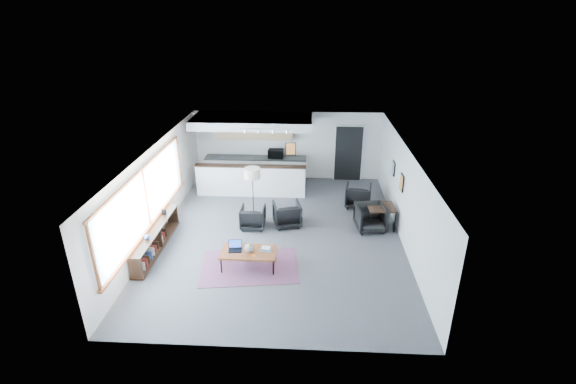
{
  "coord_description": "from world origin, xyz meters",
  "views": [
    {
      "loc": [
        0.82,
        -10.68,
        6.07
      ],
      "look_at": [
        0.23,
        0.4,
        1.18
      ],
      "focal_mm": 26.0,
      "sensor_mm": 36.0,
      "label": 1
    }
  ],
  "objects_px": {
    "armchair_left": "(253,216)",
    "dining_table": "(381,208)",
    "ceramic_pot": "(249,248)",
    "floor_lamp": "(252,175)",
    "microwave": "(276,153)",
    "laptop": "(235,247)",
    "dining_chair_near": "(370,219)",
    "book_stack": "(266,249)",
    "dining_chair_far": "(358,196)",
    "coffee_table": "(249,252)",
    "armchair_right": "(287,213)"
  },
  "relations": [
    {
      "from": "coffee_table",
      "to": "book_stack",
      "type": "bearing_deg",
      "value": 9.62
    },
    {
      "from": "armchair_left",
      "to": "microwave",
      "type": "distance_m",
      "value": 3.86
    },
    {
      "from": "coffee_table",
      "to": "floor_lamp",
      "type": "distance_m",
      "value": 2.9
    },
    {
      "from": "dining_table",
      "to": "dining_chair_far",
      "type": "bearing_deg",
      "value": 110.24
    },
    {
      "from": "ceramic_pot",
      "to": "dining_table",
      "type": "relative_size",
      "value": 0.27
    },
    {
      "from": "armchair_left",
      "to": "dining_table",
      "type": "distance_m",
      "value": 3.84
    },
    {
      "from": "dining_table",
      "to": "microwave",
      "type": "xyz_separation_m",
      "value": [
        -3.43,
        3.52,
        0.5
      ]
    },
    {
      "from": "coffee_table",
      "to": "armchair_right",
      "type": "bearing_deg",
      "value": 70.43
    },
    {
      "from": "dining_chair_near",
      "to": "laptop",
      "type": "bearing_deg",
      "value": -159.27
    },
    {
      "from": "armchair_right",
      "to": "dining_chair_far",
      "type": "bearing_deg",
      "value": -161.27
    },
    {
      "from": "dining_table",
      "to": "dining_chair_near",
      "type": "distance_m",
      "value": 0.46
    },
    {
      "from": "dining_chair_near",
      "to": "armchair_left",
      "type": "bearing_deg",
      "value": 171.97
    },
    {
      "from": "book_stack",
      "to": "dining_chair_far",
      "type": "relative_size",
      "value": 0.43
    },
    {
      "from": "dining_chair_near",
      "to": "microwave",
      "type": "bearing_deg",
      "value": 121.24
    },
    {
      "from": "dining_chair_far",
      "to": "microwave",
      "type": "bearing_deg",
      "value": -26.63
    },
    {
      "from": "ceramic_pot",
      "to": "dining_chair_near",
      "type": "distance_m",
      "value": 3.97
    },
    {
      "from": "dining_chair_far",
      "to": "microwave",
      "type": "distance_m",
      "value": 3.68
    },
    {
      "from": "dining_chair_near",
      "to": "dining_chair_far",
      "type": "relative_size",
      "value": 1.03
    },
    {
      "from": "ceramic_pot",
      "to": "floor_lamp",
      "type": "distance_m",
      "value": 2.88
    },
    {
      "from": "armchair_left",
      "to": "microwave",
      "type": "xyz_separation_m",
      "value": [
        0.39,
        3.76,
        0.75
      ]
    },
    {
      "from": "coffee_table",
      "to": "armchair_left",
      "type": "height_order",
      "value": "armchair_left"
    },
    {
      "from": "armchair_left",
      "to": "dining_chair_near",
      "type": "height_order",
      "value": "same"
    },
    {
      "from": "dining_table",
      "to": "ceramic_pot",
      "type": "bearing_deg",
      "value": -146.73
    },
    {
      "from": "coffee_table",
      "to": "dining_table",
      "type": "xyz_separation_m",
      "value": [
        3.65,
        2.35,
        0.2
      ]
    },
    {
      "from": "laptop",
      "to": "dining_chair_near",
      "type": "height_order",
      "value": "dining_chair_near"
    },
    {
      "from": "dining_table",
      "to": "microwave",
      "type": "distance_m",
      "value": 4.95
    },
    {
      "from": "book_stack",
      "to": "ceramic_pot",
      "type": "bearing_deg",
      "value": -166.64
    },
    {
      "from": "laptop",
      "to": "microwave",
      "type": "relative_size",
      "value": 0.64
    },
    {
      "from": "floor_lamp",
      "to": "microwave",
      "type": "xyz_separation_m",
      "value": [
        0.45,
        3.18,
        -0.34
      ]
    },
    {
      "from": "dining_table",
      "to": "book_stack",
      "type": "bearing_deg",
      "value": -144.56
    },
    {
      "from": "coffee_table",
      "to": "ceramic_pot",
      "type": "height_order",
      "value": "ceramic_pot"
    },
    {
      "from": "armchair_left",
      "to": "dining_table",
      "type": "xyz_separation_m",
      "value": [
        3.83,
        0.24,
        0.25
      ]
    },
    {
      "from": "book_stack",
      "to": "dining_chair_far",
      "type": "distance_m",
      "value": 4.57
    },
    {
      "from": "coffee_table",
      "to": "microwave",
      "type": "distance_m",
      "value": 5.92
    },
    {
      "from": "book_stack",
      "to": "dining_chair_far",
      "type": "xyz_separation_m",
      "value": [
        2.69,
        3.69,
        -0.14
      ]
    },
    {
      "from": "laptop",
      "to": "dining_table",
      "type": "height_order",
      "value": "laptop"
    },
    {
      "from": "ceramic_pot",
      "to": "dining_table",
      "type": "height_order",
      "value": "ceramic_pot"
    },
    {
      "from": "ceramic_pot",
      "to": "dining_chair_near",
      "type": "bearing_deg",
      "value": 33.35
    },
    {
      "from": "armchair_left",
      "to": "armchair_right",
      "type": "bearing_deg",
      "value": -168.09
    },
    {
      "from": "book_stack",
      "to": "dining_chair_far",
      "type": "bearing_deg",
      "value": 53.91
    },
    {
      "from": "book_stack",
      "to": "dining_chair_near",
      "type": "bearing_deg",
      "value": 35.76
    },
    {
      "from": "coffee_table",
      "to": "book_stack",
      "type": "height_order",
      "value": "book_stack"
    },
    {
      "from": "floor_lamp",
      "to": "microwave",
      "type": "height_order",
      "value": "floor_lamp"
    },
    {
      "from": "coffee_table",
      "to": "dining_chair_near",
      "type": "bearing_deg",
      "value": 33.26
    },
    {
      "from": "laptop",
      "to": "armchair_right",
      "type": "distance_m",
      "value": 2.54
    },
    {
      "from": "ceramic_pot",
      "to": "armchair_right",
      "type": "distance_m",
      "value": 2.49
    },
    {
      "from": "laptop",
      "to": "armchair_right",
      "type": "bearing_deg",
      "value": 55.3
    },
    {
      "from": "laptop",
      "to": "coffee_table",
      "type": "bearing_deg",
      "value": -18.64
    },
    {
      "from": "ceramic_pot",
      "to": "coffee_table",
      "type": "bearing_deg",
      "value": 116.54
    },
    {
      "from": "ceramic_pot",
      "to": "dining_chair_near",
      "type": "xyz_separation_m",
      "value": [
        3.32,
        2.18,
        -0.21
      ]
    }
  ]
}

